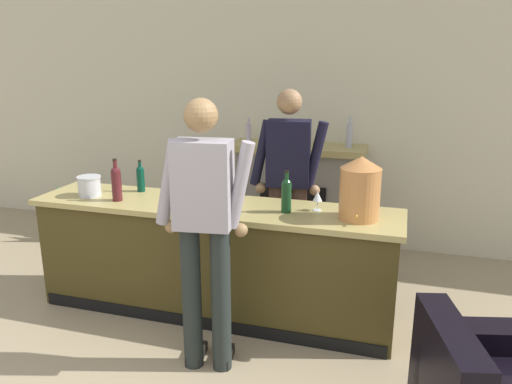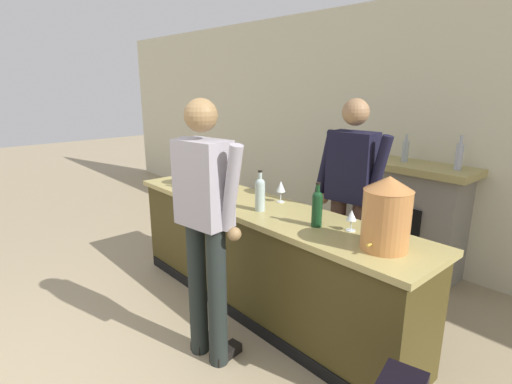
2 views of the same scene
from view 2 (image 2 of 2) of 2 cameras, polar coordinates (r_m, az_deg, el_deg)
The scene contains 14 objects.
wall_back_panel at distance 4.60m, azimuth 19.84°, elevation 7.71°, with size 12.00×0.07×2.75m.
bar_counter at distance 3.44m, azimuth 0.75°, elevation -9.47°, with size 2.95×0.64×0.93m.
fireplace_stone at distance 4.44m, azimuth 19.66°, elevation -3.01°, with size 1.43×0.52×1.46m.
potted_plant_corner at distance 5.78m, azimuth -5.65°, elevation -0.82°, with size 0.46×0.47×0.72m.
person_customer at distance 2.66m, azimuth -7.26°, elevation -4.48°, with size 0.65×0.34×1.83m.
person_bartender at distance 3.34m, azimuth 13.25°, elevation -0.94°, with size 0.65×0.34×1.80m.
copper_dispenser at distance 2.51m, azimuth 18.17°, elevation -2.87°, with size 0.29×0.33×0.46m.
ice_bucket_steel at distance 4.04m, azimuth -10.14°, elevation 2.29°, with size 0.19×0.19×0.17m.
wine_bottle_chardonnay_pale at distance 3.90m, azimuth -4.41°, elevation 2.58°, with size 0.07×0.07×0.27m.
wine_bottle_burgundy_dark at distance 3.13m, azimuth 0.58°, elevation -0.13°, with size 0.08×0.08×0.33m.
wine_bottle_port_short at distance 2.82m, azimuth 8.72°, elevation -2.12°, with size 0.08×0.08×0.32m.
wine_bottle_riesling_slim at distance 3.76m, azimuth -8.50°, elevation 2.46°, with size 0.08×0.08×0.34m.
wine_glass_front_right at distance 2.79m, azimuth 13.48°, elevation -3.39°, with size 0.07×0.07×0.15m.
wine_glass_front_left at distance 3.37m, azimuth 3.57°, elevation 0.71°, with size 0.08×0.08×0.18m.
Camera 2 is at (2.19, 0.03, 1.91)m, focal length 28.00 mm.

